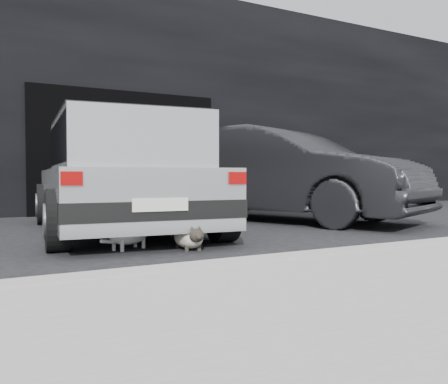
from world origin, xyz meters
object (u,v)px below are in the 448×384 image
silver_hatchback (121,170)px  second_car (280,174)px  cat_siamese (190,238)px  cat_white (131,233)px

silver_hatchback → second_car: 3.08m
second_car → cat_siamese: second_car is taller
cat_siamese → cat_white: (-0.54, 0.35, 0.05)m
cat_siamese → cat_white: bearing=-27.6°
second_car → cat_white: 3.97m
cat_siamese → cat_white: 0.65m
silver_hatchback → cat_white: 1.72m
second_car → cat_siamese: 3.75m
silver_hatchback → second_car: size_ratio=0.90×
second_car → cat_white: bearing=-172.6°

